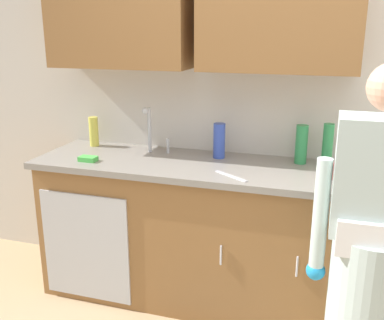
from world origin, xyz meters
name	(u,v)px	position (x,y,z in m)	size (l,w,h in m)	color
kitchen_wall_with_uppers	(266,73)	(-0.14, 0.99, 1.48)	(4.80, 0.44, 2.70)	beige
counter_cabinet	(189,233)	(-0.55, 0.70, 0.45)	(1.90, 0.62, 0.90)	brown
countertop	(190,165)	(-0.55, 0.70, 0.92)	(1.96, 0.66, 0.04)	gray
sink	(147,160)	(-0.84, 0.71, 0.93)	(0.50, 0.36, 0.35)	#B7BABF
person_at_sink	(369,272)	(0.49, 0.08, 0.69)	(0.55, 0.34, 1.62)	white
bottle_dish_liquid	(328,145)	(0.27, 0.86, 1.07)	(0.06, 0.06, 0.26)	#2D8C4C
bottle_water_short	(94,132)	(-1.32, 0.88, 1.04)	(0.06, 0.06, 0.21)	#D8D14C
bottle_cleaner_spray	(301,144)	(0.11, 0.88, 1.06)	(0.07, 0.07, 0.24)	#2D8C4C
bottle_water_tall	(219,141)	(-0.40, 0.85, 1.05)	(0.08, 0.08, 0.23)	#334CB2
cup_by_sink	(333,170)	(0.31, 0.64, 0.98)	(0.08, 0.08, 0.09)	#B24C47
knife_on_counter	(231,176)	(-0.24, 0.49, 0.94)	(0.24, 0.02, 0.01)	silver
sponge	(88,159)	(-1.17, 0.53, 0.96)	(0.11, 0.07, 0.03)	#4CBF4C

